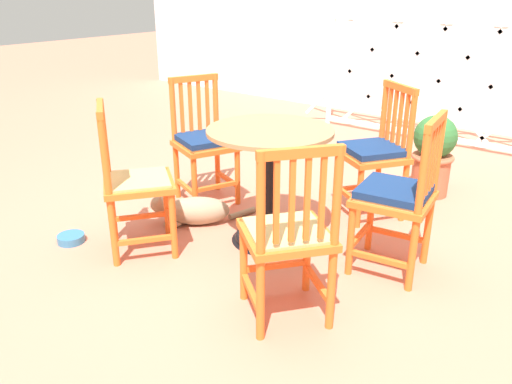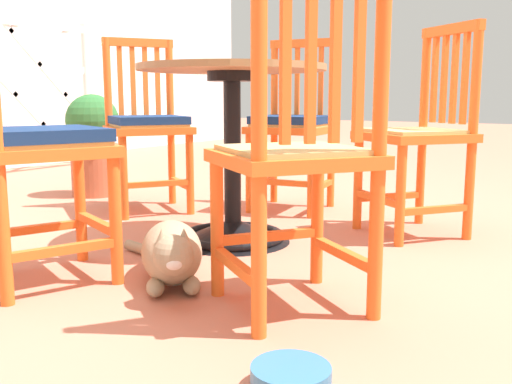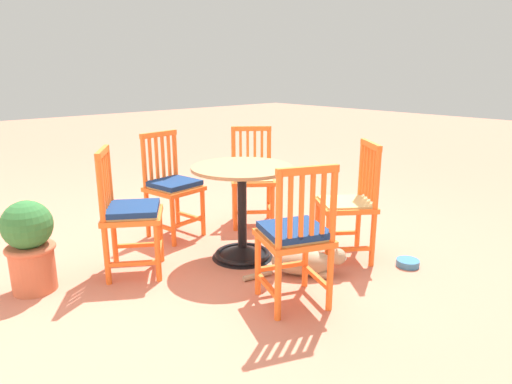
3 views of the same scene
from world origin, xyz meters
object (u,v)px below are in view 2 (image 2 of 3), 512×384
object	(u,v)px
orange_chair_tucked_in	(293,126)
pet_water_bowl	(291,378)
orange_chair_by_planter	(35,146)
orange_chair_facing_out	(297,159)
cafe_table	(233,175)
orange_chair_at_corner	(147,127)
orange_chair_near_fence	(419,136)
tabby_cat	(172,254)
terracotta_planter	(93,142)

from	to	relation	value
orange_chair_tucked_in	pet_water_bowl	size ratio (longest dim) A/B	5.36
orange_chair_by_planter	orange_chair_facing_out	world-z (taller)	same
orange_chair_tucked_in	pet_water_bowl	world-z (taller)	orange_chair_tucked_in
cafe_table	orange_chair_at_corner	bearing A→B (deg)	67.25
orange_chair_by_planter	cafe_table	bearing A→B (deg)	-16.79
orange_chair_near_fence	tabby_cat	world-z (taller)	orange_chair_near_fence
terracotta_planter	orange_chair_facing_out	bearing A→B (deg)	-118.12
orange_chair_tucked_in	tabby_cat	xyz separation A→B (m)	(-1.32, -0.28, -0.35)
orange_chair_by_planter	pet_water_bowl	world-z (taller)	orange_chair_by_planter
terracotta_planter	pet_water_bowl	world-z (taller)	terracotta_planter
terracotta_planter	pet_water_bowl	size ratio (longest dim) A/B	3.65
cafe_table	orange_chair_by_planter	world-z (taller)	orange_chair_by_planter
tabby_cat	orange_chair_at_corner	bearing A→B (deg)	45.96
orange_chair_facing_out	orange_chair_near_fence	xyz separation A→B (m)	(1.11, -0.00, 0.00)
orange_chair_by_planter	orange_chair_facing_out	size ratio (longest dim) A/B	1.00
orange_chair_facing_out	terracotta_planter	distance (m)	2.26
orange_chair_at_corner	tabby_cat	size ratio (longest dim) A/B	1.46
orange_chair_at_corner	cafe_table	bearing A→B (deg)	-112.75
tabby_cat	terracotta_planter	size ratio (longest dim) A/B	1.00
orange_chair_tucked_in	orange_chair_at_corner	size ratio (longest dim) A/B	1.00
tabby_cat	terracotta_planter	distance (m)	1.87
terracotta_planter	orange_chair_tucked_in	bearing A→B (deg)	-78.19
orange_chair_at_corner	terracotta_planter	size ratio (longest dim) A/B	1.47
orange_chair_at_corner	orange_chair_facing_out	bearing A→B (deg)	-122.64
orange_chair_by_planter	tabby_cat	bearing A→B (deg)	-59.61
orange_chair_at_corner	orange_chair_by_planter	distance (m)	1.22
orange_chair_tucked_in	terracotta_planter	world-z (taller)	orange_chair_tucked_in
orange_chair_tucked_in	orange_chair_facing_out	world-z (taller)	same
orange_chair_near_fence	pet_water_bowl	world-z (taller)	orange_chair_near_fence
orange_chair_at_corner	pet_water_bowl	bearing A→B (deg)	-129.17
orange_chair_near_fence	terracotta_planter	size ratio (longest dim) A/B	1.47
orange_chair_near_fence	tabby_cat	bearing A→B (deg)	157.38
orange_chair_near_fence	tabby_cat	size ratio (longest dim) A/B	1.46
terracotta_planter	pet_water_bowl	xyz separation A→B (m)	(-1.47, -2.20, -0.30)
orange_chair_tucked_in	orange_chair_near_fence	bearing A→B (deg)	-105.79
orange_chair_by_planter	terracotta_planter	xyz separation A→B (m)	(1.28, 1.16, -0.12)
orange_chair_facing_out	terracotta_planter	world-z (taller)	orange_chair_facing_out
tabby_cat	orange_chair_by_planter	bearing A→B (deg)	120.39
cafe_table	orange_chair_near_fence	distance (m)	0.84
orange_chair_by_planter	orange_chair_at_corner	bearing A→B (deg)	26.06
orange_chair_by_planter	orange_chair_near_fence	world-z (taller)	same
orange_chair_near_fence	pet_water_bowl	xyz separation A→B (m)	(-1.52, -0.21, -0.41)
orange_chair_by_planter	orange_chair_tucked_in	bearing A→B (deg)	-3.53
orange_chair_tucked_in	orange_chair_at_corner	world-z (taller)	same
orange_chair_at_corner	terracotta_planter	world-z (taller)	orange_chair_at_corner
orange_chair_by_planter	orange_chair_facing_out	xyz separation A→B (m)	(0.22, -0.83, -0.01)
cafe_table	pet_water_bowl	world-z (taller)	cafe_table
cafe_table	orange_chair_tucked_in	distance (m)	0.80
terracotta_planter	pet_water_bowl	bearing A→B (deg)	-123.81
tabby_cat	pet_water_bowl	size ratio (longest dim) A/B	3.66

